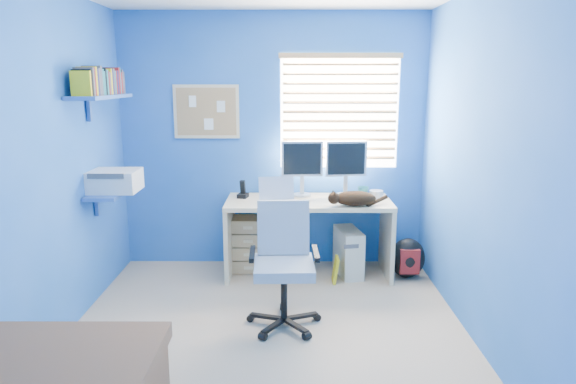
{
  "coord_description": "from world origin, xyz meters",
  "views": [
    {
      "loc": [
        0.16,
        -3.48,
        1.85
      ],
      "look_at": [
        0.15,
        0.65,
        0.95
      ],
      "focal_mm": 32.0,
      "sensor_mm": 36.0,
      "label": 1
    }
  ],
  "objects_px": {
    "laptop": "(278,192)",
    "office_chair": "(284,280)",
    "desk": "(308,237)",
    "tower_pc": "(348,252)",
    "cat": "(355,198)"
  },
  "relations": [
    {
      "from": "cat",
      "to": "office_chair",
      "type": "height_order",
      "value": "office_chair"
    },
    {
      "from": "tower_pc",
      "to": "laptop",
      "type": "bearing_deg",
      "value": -178.69
    },
    {
      "from": "desk",
      "to": "laptop",
      "type": "distance_m",
      "value": 0.58
    },
    {
      "from": "laptop",
      "to": "cat",
      "type": "relative_size",
      "value": 0.87
    },
    {
      "from": "tower_pc",
      "to": "office_chair",
      "type": "xyz_separation_m",
      "value": [
        -0.61,
        -1.03,
        0.13
      ]
    },
    {
      "from": "desk",
      "to": "laptop",
      "type": "bearing_deg",
      "value": -152.35
    },
    {
      "from": "cat",
      "to": "tower_pc",
      "type": "relative_size",
      "value": 0.84
    },
    {
      "from": "laptop",
      "to": "office_chair",
      "type": "xyz_separation_m",
      "value": [
        0.06,
        -0.89,
        -0.5
      ]
    },
    {
      "from": "desk",
      "to": "office_chair",
      "type": "bearing_deg",
      "value": -102.13
    },
    {
      "from": "laptop",
      "to": "tower_pc",
      "type": "distance_m",
      "value": 0.93
    },
    {
      "from": "laptop",
      "to": "tower_pc",
      "type": "height_order",
      "value": "laptop"
    },
    {
      "from": "laptop",
      "to": "tower_pc",
      "type": "relative_size",
      "value": 0.73
    },
    {
      "from": "cat",
      "to": "office_chair",
      "type": "distance_m",
      "value": 1.13
    },
    {
      "from": "cat",
      "to": "laptop",
      "type": "bearing_deg",
      "value": 163.21
    },
    {
      "from": "office_chair",
      "to": "tower_pc",
      "type": "bearing_deg",
      "value": 59.3
    }
  ]
}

